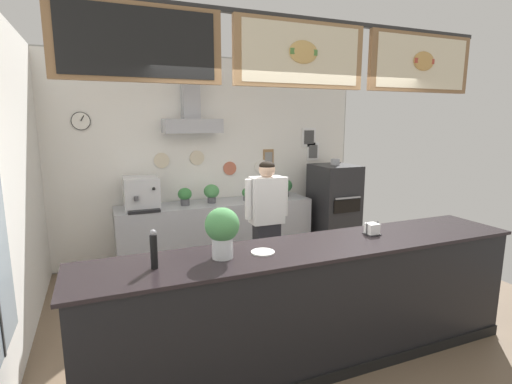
% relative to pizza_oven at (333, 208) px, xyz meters
% --- Properties ---
extents(ground_plane, '(6.48, 6.48, 0.00)m').
position_rel_pizza_oven_xyz_m(ground_plane, '(-1.84, -2.05, -0.71)').
color(ground_plane, brown).
extents(back_wall_assembly, '(4.82, 2.93, 3.04)m').
position_rel_pizza_oven_xyz_m(back_wall_assembly, '(-1.85, 0.47, 0.92)').
color(back_wall_assembly, '#9E9E99').
rests_on(back_wall_assembly, ground_plane).
extents(service_counter, '(3.91, 0.71, 1.06)m').
position_rel_pizza_oven_xyz_m(service_counter, '(-1.84, -2.46, -0.17)').
color(service_counter, black).
rests_on(service_counter, ground_plane).
extents(back_prep_counter, '(2.89, 0.63, 0.90)m').
position_rel_pizza_oven_xyz_m(back_prep_counter, '(-1.89, 0.25, -0.26)').
color(back_prep_counter, '#A3A5AD').
rests_on(back_prep_counter, ground_plane).
extents(pizza_oven, '(0.63, 0.75, 1.51)m').
position_rel_pizza_oven_xyz_m(pizza_oven, '(0.00, 0.00, 0.00)').
color(pizza_oven, '#232326').
rests_on(pizza_oven, ground_plane).
extents(shop_worker, '(0.54, 0.22, 1.64)m').
position_rel_pizza_oven_xyz_m(shop_worker, '(-1.69, -1.13, 0.18)').
color(shop_worker, '#232328').
rests_on(shop_worker, ground_plane).
extents(espresso_machine, '(0.46, 0.52, 0.45)m').
position_rel_pizza_oven_xyz_m(espresso_machine, '(-2.96, 0.23, 0.42)').
color(espresso_machine, silver).
rests_on(espresso_machine, back_prep_counter).
extents(potted_rosemary, '(0.20, 0.20, 0.25)m').
position_rel_pizza_oven_xyz_m(potted_rosemary, '(-2.36, 0.25, 0.34)').
color(potted_rosemary, '#4C4C51').
rests_on(potted_rosemary, back_prep_counter).
extents(potted_thyme, '(0.23, 0.23, 0.28)m').
position_rel_pizza_oven_xyz_m(potted_thyme, '(-1.96, 0.25, 0.36)').
color(potted_thyme, '#4C4C51').
rests_on(potted_thyme, back_prep_counter).
extents(potted_oregano, '(0.24, 0.24, 0.28)m').
position_rel_pizza_oven_xyz_m(potted_oregano, '(-0.75, 0.28, 0.36)').
color(potted_oregano, '#4C4C51').
rests_on(potted_oregano, back_prep_counter).
extents(potted_sage, '(0.16, 0.16, 0.19)m').
position_rel_pizza_oven_xyz_m(potted_sage, '(-1.41, 0.22, 0.30)').
color(potted_sage, '#4C4C51').
rests_on(potted_sage, back_prep_counter).
extents(basil_vase, '(0.26, 0.26, 0.39)m').
position_rel_pizza_oven_xyz_m(basil_vase, '(-2.64, -2.44, 0.58)').
color(basil_vase, silver).
rests_on(basil_vase, service_counter).
extents(pepper_grinder, '(0.05, 0.05, 0.29)m').
position_rel_pizza_oven_xyz_m(pepper_grinder, '(-3.16, -2.47, 0.50)').
color(pepper_grinder, black).
rests_on(pepper_grinder, service_counter).
extents(condiment_plate, '(0.19, 0.19, 0.01)m').
position_rel_pizza_oven_xyz_m(condiment_plate, '(-2.31, -2.46, 0.36)').
color(condiment_plate, white).
rests_on(condiment_plate, service_counter).
extents(napkin_holder, '(0.13, 0.12, 0.12)m').
position_rel_pizza_oven_xyz_m(napkin_holder, '(-1.18, -2.38, 0.41)').
color(napkin_holder, '#262628').
rests_on(napkin_holder, service_counter).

